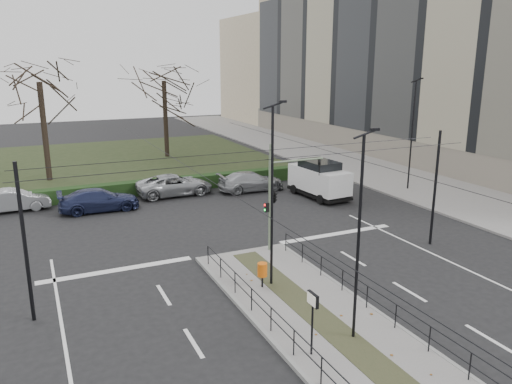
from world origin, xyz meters
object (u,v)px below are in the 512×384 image
Objects in this scene: parked_car_fourth at (175,185)px; white_van at (319,178)px; traffic_light at (275,195)px; streetlamp_median_near at (359,237)px; info_panel at (313,307)px; parked_car_second at (14,200)px; parked_car_fifth at (251,181)px; bare_tree_near at (40,89)px; litter_bin at (262,270)px; streetlamp_sidewalk at (412,134)px; streetlamp_median_far at (272,195)px; bare_tree_center at (164,86)px; parked_car_third at (99,200)px.

white_van is at bearing -118.68° from parked_car_fourth.
streetlamp_median_near is (-1.31, -8.63, 0.84)m from traffic_light.
info_panel is 23.97m from parked_car_second.
info_panel is 0.43× the size of parked_car_fifth.
parked_car_fifth is at bearing -97.71° from parked_car_second.
traffic_light reaches higher than parked_car_second.
streetlamp_median_near is at bearing -74.69° from bare_tree_near.
info_panel is at bearing -109.58° from traffic_light.
litter_bin is 0.20× the size of parked_car_fourth.
litter_bin is at bearing -147.99° from streetlamp_sidewalk.
streetlamp_median_near reaches higher than parked_car_second.
parked_car_second is 0.42× the size of bare_tree_near.
streetlamp_median_near is 21.74m from parked_car_fourth.
traffic_light is 13.17m from parked_car_fourth.
info_panel is at bearing -78.17° from bare_tree_near.
streetlamp_sidewalk is at bearing -111.19° from parked_car_fourth.
info_panel is at bearing -160.36° from parked_car_second.
parked_car_fifth is (6.43, 15.50, -0.18)m from litter_bin.
traffic_light is at bearing 61.54° from streetlamp_median_far.
streetlamp_median_far is (0.50, 0.12, 3.15)m from litter_bin.
traffic_light is at bearing -93.77° from bare_tree_center.
white_van is 5.18m from parked_car_fifth.
parked_car_fourth is at bearing 152.39° from white_van.
streetlamp_median_near is 24.61m from parked_car_second.
parked_car_fifth reaches higher than parked_car_second.
bare_tree_near reaches higher than bare_tree_center.
bare_tree_center is (1.82, 27.68, 4.06)m from traffic_light.
streetlamp_median_far is 1.77× the size of parked_car_second.
streetlamp_median_near is 1.64× the size of parked_car_second.
bare_tree_center is (4.30, 31.46, 6.11)m from litter_bin.
streetlamp_median_far reaches higher than parked_car_fourth.
streetlamp_median_near is at bearing -162.37° from parked_car_third.
bare_tree_center is at bearing 9.29° from parked_car_fifth.
bare_tree_center reaches higher than info_panel.
traffic_light is 9.55m from info_panel.
streetlamp_sidewalk is at bearing -105.42° from parked_car_second.
info_panel is 21.88m from parked_car_fifth.
streetlamp_median_near is at bearing -135.74° from streetlamp_sidewalk.
parked_car_fourth is 13.37m from bare_tree_near.
parked_car_fourth reaches higher than parked_car_second.
info_panel is at bearing -97.73° from litter_bin.
litter_bin is at bearing 159.14° from parked_car_fifth.
streetlamp_sidewalk is (17.16, 10.73, 3.35)m from litter_bin.
parked_car_fifth is (7.13, 20.66, -1.11)m from info_panel.
traffic_light is 4.30m from streetlamp_median_far.
streetlamp_sidewalk is 7.74m from white_van.
white_van is 0.52× the size of bare_tree_center.
white_van is at bearing -73.52° from bare_tree_center.
parked_car_third is at bearing -76.47° from bare_tree_near.
litter_bin is 0.50× the size of info_panel.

